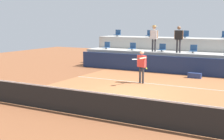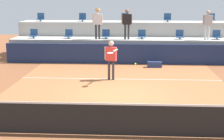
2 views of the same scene
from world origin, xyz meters
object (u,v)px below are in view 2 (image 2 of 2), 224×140
stadium_chair_upper_far_right (211,18)px  stadium_chair_lower_left (69,34)px  stadium_chair_lower_right (180,35)px  stadium_chair_upper_far_left (41,18)px  spectator_in_grey (208,22)px  stadium_chair_lower_mid_right (142,35)px  stadium_chair_lower_far_right (217,35)px  stadium_chair_upper_right (168,18)px  spectator_with_hat (98,20)px  stadium_chair_upper_center (125,18)px  tennis_ball (135,64)px  equipment_bag (155,65)px  spectator_leaning_on_rail (127,21)px  stadium_chair_upper_left (82,18)px  stadium_chair_lower_mid_left (106,35)px  tennis_player (111,56)px  stadium_chair_lower_far_left (34,34)px

stadium_chair_upper_far_right → stadium_chair_lower_left: bearing=-168.1°
stadium_chair_lower_right → stadium_chair_upper_far_left: (-8.54, 1.80, 0.85)m
stadium_chair_lower_left → spectator_in_grey: spectator_in_grey is taller
stadium_chair_lower_left → stadium_chair_lower_mid_right: same height
stadium_chair_lower_far_right → stadium_chair_upper_right: size_ratio=1.00×
stadium_chair_lower_far_right → spectator_with_hat: (-6.79, -0.38, 0.86)m
stadium_chair_lower_right → stadium_chair_lower_far_right: size_ratio=1.00×
spectator_with_hat → stadium_chair_upper_center: bearing=55.4°
spectator_in_grey → tennis_ball: spectator_in_grey is taller
stadium_chair_lower_mid_right → stadium_chair_upper_far_right: size_ratio=1.00×
stadium_chair_upper_center → equipment_bag: 4.76m
spectator_leaning_on_rail → spectator_in_grey: 4.48m
stadium_chair_upper_left → spectator_leaning_on_rail: size_ratio=0.31×
stadium_chair_lower_left → stadium_chair_lower_mid_right: bearing=0.0°
stadium_chair_lower_far_right → stadium_chair_upper_center: (-5.28, 1.80, 0.85)m
stadium_chair_lower_left → stadium_chair_upper_far_right: bearing=11.9°
stadium_chair_lower_left → spectator_leaning_on_rail: spectator_leaning_on_rail is taller
stadium_chair_lower_mid_left → spectator_in_grey: (5.70, -0.38, 0.78)m
stadium_chair_lower_right → stadium_chair_lower_left: bearing=180.0°
stadium_chair_lower_mid_right → spectator_with_hat: size_ratio=0.30×
spectator_with_hat → equipment_bag: bearing=-28.5°
stadium_chair_upper_far_left → stadium_chair_upper_far_right: size_ratio=1.00×
stadium_chair_upper_right → spectator_in_grey: size_ratio=0.31×
stadium_chair_upper_left → spectator_with_hat: spectator_with_hat is taller
stadium_chair_upper_center → equipment_bag: size_ratio=0.68×
stadium_chair_upper_center → spectator_with_hat: size_ratio=0.30×
stadium_chair_upper_far_right → tennis_player: stadium_chair_upper_far_right is taller
stadium_chair_lower_far_left → stadium_chair_upper_right: bearing=12.7°
stadium_chair_lower_mid_left → stadium_chair_upper_center: 2.25m
stadium_chair_upper_left → spectator_leaning_on_rail: (2.84, -2.18, -0.04)m
stadium_chair_upper_far_left → spectator_in_grey: (9.99, -2.18, -0.07)m
stadium_chair_upper_far_left → stadium_chair_upper_center: same height
tennis_player → stadium_chair_upper_far_left: bearing=125.9°
spectator_leaning_on_rail → equipment_bag: size_ratio=2.24×
stadium_chair_lower_right → spectator_with_hat: size_ratio=0.30×
tennis_ball → stadium_chair_lower_mid_right: bearing=86.5°
stadium_chair_upper_left → spectator_in_grey: bearing=-16.6°
stadium_chair_lower_far_right → spectator_leaning_on_rail: (-5.12, -0.38, 0.81)m
stadium_chair_upper_left → stadium_chair_upper_far_right: 8.00m
stadium_chair_lower_far_left → stadium_chair_upper_left: 3.31m
stadium_chair_lower_far_right → stadium_chair_upper_far_left: 10.82m
stadium_chair_lower_far_right → stadium_chair_upper_far_right: (0.04, 1.80, 0.85)m
stadium_chair_upper_far_right → tennis_ball: 9.97m
stadium_chair_lower_mid_left → stadium_chair_lower_far_right: bearing=0.0°
stadium_chair_lower_mid_right → stadium_chair_upper_far_left: bearing=164.2°
stadium_chair_lower_mid_left → stadium_chair_upper_center: (1.06, 1.80, 0.85)m
stadium_chair_lower_far_left → stadium_chair_lower_far_right: same height
stadium_chair_lower_far_right → stadium_chair_lower_far_left: bearing=180.0°
stadium_chair_upper_far_left → stadium_chair_upper_far_right: (10.68, 0.00, 0.00)m
stadium_chair_lower_right → spectator_with_hat: (-4.70, -0.38, 0.86)m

